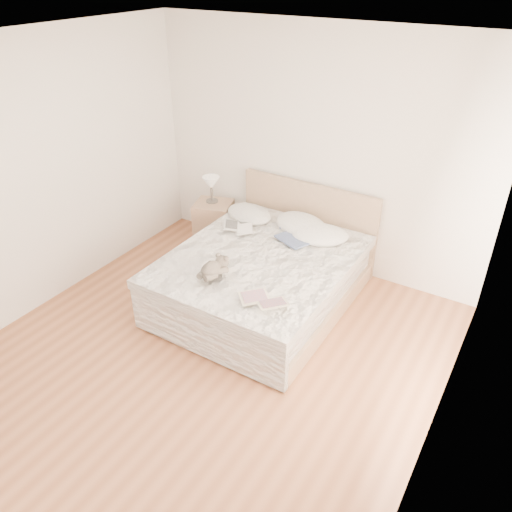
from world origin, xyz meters
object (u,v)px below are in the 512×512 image
(childrens_book, at_px, (263,301))
(photo_book, at_px, (238,227))
(table_lamp, at_px, (211,184))
(teddy_bear, at_px, (211,274))
(bed, at_px, (265,276))
(nightstand, at_px, (214,223))

(childrens_book, bearing_deg, photo_book, 174.12)
(table_lamp, distance_m, teddy_bear, 1.81)
(photo_book, height_order, childrens_book, photo_book)
(photo_book, bearing_deg, bed, -59.45)
(teddy_bear, bearing_deg, photo_book, 111.07)
(table_lamp, relative_size, childrens_book, 0.87)
(table_lamp, height_order, childrens_book, table_lamp)
(bed, relative_size, teddy_bear, 6.98)
(table_lamp, xyz_separation_m, photo_book, (0.73, -0.52, -0.17))
(bed, height_order, table_lamp, bed)
(photo_book, bearing_deg, nightstand, 112.97)
(nightstand, height_order, photo_book, photo_book)
(table_lamp, bearing_deg, childrens_book, -42.68)
(nightstand, bearing_deg, childrens_book, -42.75)
(bed, relative_size, childrens_book, 5.62)
(nightstand, xyz_separation_m, photo_book, (0.70, -0.49, 0.35))
(table_lamp, xyz_separation_m, teddy_bear, (1.06, -1.47, -0.15))
(bed, xyz_separation_m, teddy_bear, (-0.18, -0.69, 0.34))
(childrens_book, bearing_deg, teddy_bear, -145.30)
(table_lamp, distance_m, photo_book, 0.91)
(photo_book, xyz_separation_m, childrens_book, (0.94, -1.02, 0.00))
(nightstand, distance_m, table_lamp, 0.52)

